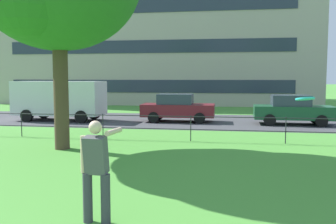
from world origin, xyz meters
The scene contains 8 objects.
street_strip centered at (0.00, 20.13, 0.00)m, with size 80.00×7.69×0.01m, color #424247.
park_fence centered at (0.00, 13.36, 0.67)m, with size 31.78×0.04×1.00m.
person_thrower centered at (-2.50, 4.98, 0.94)m, with size 0.55×0.78×1.73m.
frisbee centered at (0.76, 4.86, 2.12)m, with size 0.35×0.36×0.07m.
panel_van_left centered at (-9.83, 19.11, 1.27)m, with size 5.03×2.17×2.24m.
car_maroon_far_left centered at (-3.13, 19.62, 0.78)m, with size 4.02×1.85×1.54m.
car_dark_green_far_right centered at (2.96, 19.31, 0.78)m, with size 4.04×1.89×1.54m.
apartment_building_background centered at (-7.45, 38.29, 8.74)m, with size 29.97×14.92×17.47m.
Camera 1 is at (-0.35, -0.84, 2.43)m, focal length 39.94 mm.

